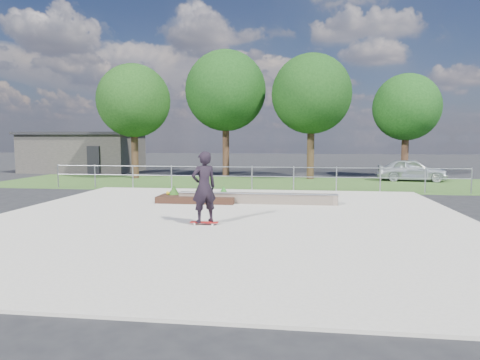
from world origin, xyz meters
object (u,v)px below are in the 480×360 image
object	(u,v)px
planter_bed	(197,197)
parked_car	(411,170)
grind_ledge	(257,198)
skateboarder	(204,187)

from	to	relation	value
planter_bed	parked_car	world-z (taller)	parked_car
grind_ledge	parked_car	xyz separation A→B (m)	(8.24, 10.31, 0.40)
planter_bed	parked_car	bearing A→B (deg)	44.01
grind_ledge	planter_bed	bearing A→B (deg)	177.68
grind_ledge	parked_car	world-z (taller)	parked_car
planter_bed	parked_car	xyz separation A→B (m)	(10.58, 10.22, 0.42)
grind_ledge	skateboarder	distance (m)	4.45
parked_car	planter_bed	bearing A→B (deg)	139.55
grind_ledge	skateboarder	size ratio (longest dim) A/B	2.87
planter_bed	skateboarder	distance (m)	4.56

